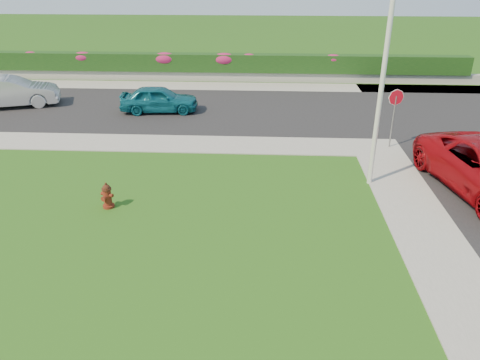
# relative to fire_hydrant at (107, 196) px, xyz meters

# --- Properties ---
(ground) EXTENTS (120.00, 120.00, 0.00)m
(ground) POSITION_rel_fire_hydrant_xyz_m (2.56, -3.35, -0.40)
(ground) COLOR black
(ground) RESTS_ON ground
(street_far) EXTENTS (26.00, 8.00, 0.04)m
(street_far) POSITION_rel_fire_hydrant_xyz_m (-2.44, 10.65, -0.38)
(street_far) COLOR black
(street_far) RESTS_ON ground
(sidewalk_far) EXTENTS (24.00, 2.00, 0.04)m
(sidewalk_far) POSITION_rel_fire_hydrant_xyz_m (-3.44, 5.65, -0.38)
(sidewalk_far) COLOR gray
(sidewalk_far) RESTS_ON ground
(curb_corner) EXTENTS (2.00, 2.00, 0.04)m
(curb_corner) POSITION_rel_fire_hydrant_xyz_m (9.56, 5.65, -0.38)
(curb_corner) COLOR gray
(curb_corner) RESTS_ON ground
(sidewalk_beyond) EXTENTS (34.00, 2.00, 0.04)m
(sidewalk_beyond) POSITION_rel_fire_hydrant_xyz_m (1.56, 15.65, -0.38)
(sidewalk_beyond) COLOR gray
(sidewalk_beyond) RESTS_ON ground
(retaining_wall) EXTENTS (34.00, 0.40, 0.60)m
(retaining_wall) POSITION_rel_fire_hydrant_xyz_m (1.56, 17.15, -0.10)
(retaining_wall) COLOR gray
(retaining_wall) RESTS_ON ground
(hedge) EXTENTS (32.00, 0.90, 1.10)m
(hedge) POSITION_rel_fire_hydrant_xyz_m (1.56, 17.25, 0.75)
(hedge) COLOR black
(hedge) RESTS_ON retaining_wall
(fire_hydrant) EXTENTS (0.44, 0.42, 0.85)m
(fire_hydrant) POSITION_rel_fire_hydrant_xyz_m (0.00, 0.00, 0.00)
(fire_hydrant) COLOR #4B1B0B
(fire_hydrant) RESTS_ON ground
(sedan_teal) EXTENTS (4.01, 1.90, 1.32)m
(sedan_teal) POSITION_rel_fire_hydrant_xyz_m (-0.49, 10.15, 0.30)
(sedan_teal) COLOR #0E586A
(sedan_teal) RESTS_ON street_far
(sedan_silver) EXTENTS (5.03, 3.09, 1.56)m
(sedan_silver) POSITION_rel_fire_hydrant_xyz_m (-8.44, 10.67, 0.42)
(sedan_silver) COLOR #A2A4AA
(sedan_silver) RESTS_ON street_far
(utility_pole) EXTENTS (0.16, 0.16, 6.57)m
(utility_pole) POSITION_rel_fire_hydrant_xyz_m (8.59, 2.24, 2.88)
(utility_pole) COLOR silver
(utility_pole) RESTS_ON ground
(stop_sign) EXTENTS (0.66, 0.19, 2.47)m
(stop_sign) POSITION_rel_fire_hydrant_xyz_m (10.09, 5.75, 1.43)
(stop_sign) COLOR slate
(stop_sign) RESTS_ON ground
(flower_clump_a) EXTENTS (1.02, 0.66, 0.51)m
(flower_clump_a) POSITION_rel_fire_hydrant_xyz_m (-10.29, 17.15, 1.10)
(flower_clump_a) COLOR #C42160
(flower_clump_a) RESTS_ON hedge
(flower_clump_b) EXTENTS (1.30, 0.84, 0.65)m
(flower_clump_b) POSITION_rel_fire_hydrant_xyz_m (-6.86, 17.15, 1.04)
(flower_clump_b) COLOR #C42160
(flower_clump_b) RESTS_ON hedge
(flower_clump_c) EXTENTS (1.50, 0.96, 0.75)m
(flower_clump_c) POSITION_rel_fire_hydrant_xyz_m (-1.55, 17.15, 1.00)
(flower_clump_c) COLOR #C42160
(flower_clump_c) RESTS_ON hedge
(flower_clump_d) EXTENTS (1.50, 0.96, 0.75)m
(flower_clump_d) POSITION_rel_fire_hydrant_xyz_m (2.25, 17.15, 1.00)
(flower_clump_d) COLOR #C42160
(flower_clump_d) RESTS_ON hedge
(flower_clump_e) EXTENTS (1.02, 0.66, 0.51)m
(flower_clump_e) POSITION_rel_fire_hydrant_xyz_m (3.81, 17.15, 1.10)
(flower_clump_e) COLOR #C42160
(flower_clump_e) RESTS_ON hedge
(flower_clump_f) EXTENTS (1.14, 0.73, 0.57)m
(flower_clump_f) POSITION_rel_fire_hydrant_xyz_m (9.08, 17.15, 1.07)
(flower_clump_f) COLOR #C42160
(flower_clump_f) RESTS_ON hedge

